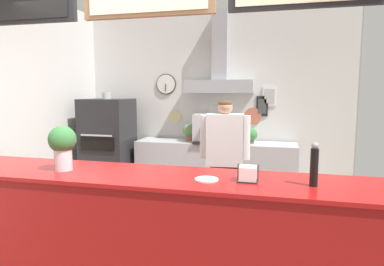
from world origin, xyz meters
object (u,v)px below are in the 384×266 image
at_px(potted_thyme, 251,135).
at_px(basil_vase, 63,146).
at_px(pepper_grinder, 314,165).
at_px(espresso_machine, 211,128).
at_px(condiment_plate, 207,179).
at_px(potted_sage, 190,131).
at_px(pizza_oven, 108,148).
at_px(shop_worker, 225,164).
at_px(napkin_holder, 248,174).

height_order(potted_thyme, basil_vase, basil_vase).
bearing_deg(basil_vase, pepper_grinder, 0.12).
bearing_deg(espresso_machine, condiment_plate, -79.64).
relative_size(potted_sage, condiment_plate, 1.57).
height_order(pizza_oven, shop_worker, pizza_oven).
xyz_separation_m(potted_thyme, napkin_holder, (0.20, -2.81, 0.08)).
distance_m(espresso_machine, potted_thyme, 0.62).
distance_m(pizza_oven, condiment_plate, 3.38).
bearing_deg(pepper_grinder, potted_thyme, 102.86).
xyz_separation_m(shop_worker, pepper_grinder, (0.84, -1.51, 0.37)).
relative_size(pizza_oven, basil_vase, 4.65).
bearing_deg(potted_sage, napkin_holder, -67.63).
bearing_deg(potted_thyme, pizza_oven, -173.07).
bearing_deg(potted_thyme, pepper_grinder, -77.14).
height_order(potted_thyme, pepper_grinder, pepper_grinder).
bearing_deg(shop_worker, napkin_holder, 99.82).
bearing_deg(condiment_plate, espresso_machine, 100.36).
relative_size(espresso_machine, potted_thyme, 2.25).
bearing_deg(napkin_holder, potted_sage, 112.37).
xyz_separation_m(pizza_oven, shop_worker, (2.05, -1.04, 0.07)).
bearing_deg(napkin_holder, potted_thyme, 94.12).
bearing_deg(napkin_holder, pizza_oven, 134.00).
bearing_deg(condiment_plate, napkin_holder, 9.32).
height_order(pizza_oven, pepper_grinder, pizza_oven).
distance_m(potted_sage, pepper_grinder, 3.28).
bearing_deg(basil_vase, napkin_holder, 0.89).
distance_m(shop_worker, napkin_holder, 1.57).
bearing_deg(condiment_plate, basil_vase, 178.81).
height_order(espresso_machine, potted_thyme, espresso_machine).
distance_m(pizza_oven, napkin_holder, 3.54).
distance_m(pizza_oven, shop_worker, 2.30).
xyz_separation_m(pizza_oven, condiment_plate, (2.16, -2.58, 0.29)).
height_order(shop_worker, pepper_grinder, shop_worker).
relative_size(potted_sage, basil_vase, 0.74).
relative_size(pepper_grinder, napkin_holder, 2.02).
bearing_deg(basil_vase, potted_thyme, 65.62).
bearing_deg(pepper_grinder, potted_sage, 119.42).
distance_m(potted_sage, condiment_plate, 3.01).
bearing_deg(basil_vase, shop_worker, 54.40).
relative_size(potted_thyme, napkin_holder, 1.56).
distance_m(espresso_machine, condiment_plate, 2.90).
xyz_separation_m(potted_sage, potted_thyme, (0.96, -0.03, -0.02)).
bearing_deg(napkin_holder, espresso_machine, 106.17).
xyz_separation_m(shop_worker, potted_thyme, (0.20, 1.31, 0.19)).
relative_size(pizza_oven, potted_sage, 6.27).
distance_m(espresso_machine, pepper_grinder, 3.09).
height_order(espresso_machine, napkin_holder, espresso_machine).
bearing_deg(espresso_machine, shop_worker, -72.39).
distance_m(pizza_oven, potted_thyme, 2.28).
distance_m(espresso_machine, basil_vase, 2.91).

